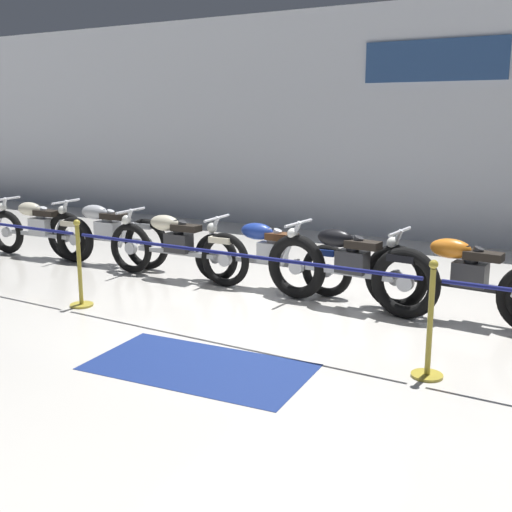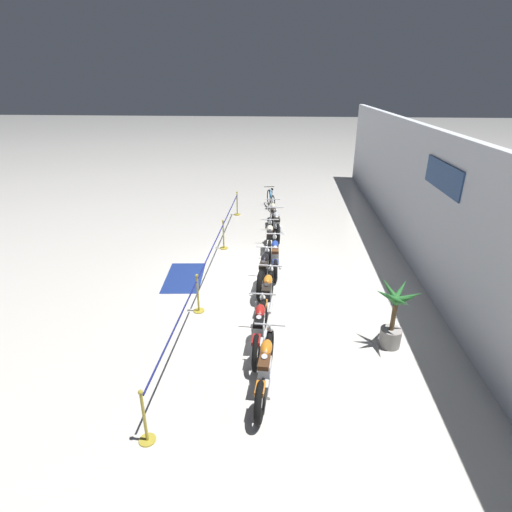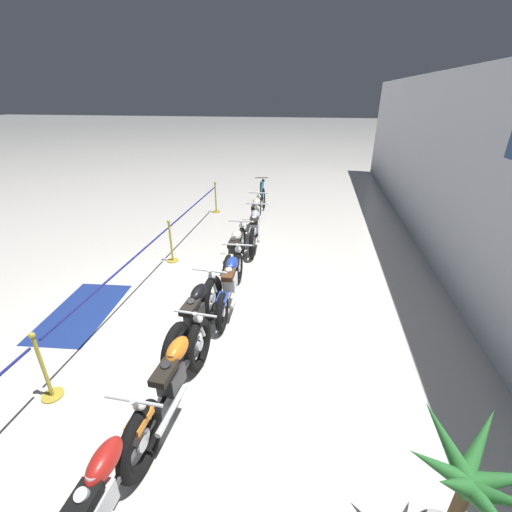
{
  "view_description": "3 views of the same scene",
  "coord_description": "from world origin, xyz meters",
  "px_view_note": "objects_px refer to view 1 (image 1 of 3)",
  "views": [
    {
      "loc": [
        3.45,
        -6.41,
        2.25
      ],
      "look_at": [
        -0.77,
        0.71,
        0.43
      ],
      "focal_mm": 45.0,
      "sensor_mm": 36.0,
      "label": 1
    },
    {
      "loc": [
        10.68,
        1.04,
        5.38
      ],
      "look_at": [
        0.48,
        0.23,
        0.9
      ],
      "focal_mm": 28.0,
      "sensor_mm": 36.0,
      "label": 2
    },
    {
      "loc": [
        4.9,
        2.17,
        3.68
      ],
      "look_at": [
        -1.25,
        1.1,
        0.72
      ],
      "focal_mm": 24.0,
      "sensor_mm": 36.0,
      "label": 3
    }
  ],
  "objects_px": {
    "motorcycle_cream_0": "(39,229)",
    "stanchion_mid_left": "(80,277)",
    "motorcycle_silver_1": "(105,233)",
    "stanchion_far_left": "(122,251)",
    "motorcycle_blue_3": "(268,255)",
    "motorcycle_cream_2": "(175,246)",
    "stanchion_mid_right": "(429,338)",
    "motorcycle_orange_5": "(464,280)",
    "motorcycle_black_4": "(348,268)",
    "floor_banner": "(199,367)"
  },
  "relations": [
    {
      "from": "motorcycle_cream_0",
      "to": "stanchion_mid_left",
      "type": "xyz_separation_m",
      "value": [
        2.56,
        -1.62,
        -0.1
      ]
    },
    {
      "from": "motorcycle_silver_1",
      "to": "stanchion_far_left",
      "type": "xyz_separation_m",
      "value": [
        2.0,
        -1.8,
        0.27
      ]
    },
    {
      "from": "motorcycle_silver_1",
      "to": "motorcycle_blue_3",
      "type": "xyz_separation_m",
      "value": [
        2.85,
        0.04,
        -0.03
      ]
    },
    {
      "from": "stanchion_far_left",
      "to": "motorcycle_cream_2",
      "type": "bearing_deg",
      "value": 107.52
    },
    {
      "from": "motorcycle_blue_3",
      "to": "stanchion_mid_right",
      "type": "relative_size",
      "value": 2.18
    },
    {
      "from": "stanchion_far_left",
      "to": "motorcycle_blue_3",
      "type": "bearing_deg",
      "value": 65.25
    },
    {
      "from": "motorcycle_cream_0",
      "to": "motorcycle_orange_5",
      "type": "distance_m",
      "value": 6.64
    },
    {
      "from": "motorcycle_silver_1",
      "to": "motorcycle_blue_3",
      "type": "height_order",
      "value": "motorcycle_silver_1"
    },
    {
      "from": "motorcycle_orange_5",
      "to": "stanchion_far_left",
      "type": "xyz_separation_m",
      "value": [
        -3.39,
        -1.73,
        0.27
      ]
    },
    {
      "from": "motorcycle_cream_0",
      "to": "motorcycle_silver_1",
      "type": "bearing_deg",
      "value": 8.36
    },
    {
      "from": "motorcycle_black_4",
      "to": "stanchion_mid_left",
      "type": "xyz_separation_m",
      "value": [
        -2.77,
        -1.57,
        -0.13
      ]
    },
    {
      "from": "motorcycle_cream_0",
      "to": "motorcycle_blue_3",
      "type": "xyz_separation_m",
      "value": [
        4.1,
        0.22,
        -0.01
      ]
    },
    {
      "from": "motorcycle_orange_5",
      "to": "floor_banner",
      "type": "height_order",
      "value": "motorcycle_orange_5"
    },
    {
      "from": "motorcycle_cream_0",
      "to": "motorcycle_orange_5",
      "type": "xyz_separation_m",
      "value": [
        6.64,
        0.11,
        0.02
      ]
    },
    {
      "from": "motorcycle_silver_1",
      "to": "motorcycle_black_4",
      "type": "xyz_separation_m",
      "value": [
        4.08,
        -0.23,
        0.0
      ]
    },
    {
      "from": "stanchion_mid_right",
      "to": "floor_banner",
      "type": "bearing_deg",
      "value": -155.52
    },
    {
      "from": "motorcycle_cream_2",
      "to": "stanchion_mid_right",
      "type": "xyz_separation_m",
      "value": [
        4.01,
        -1.62,
        -0.12
      ]
    },
    {
      "from": "motorcycle_cream_2",
      "to": "stanchion_mid_right",
      "type": "bearing_deg",
      "value": -21.97
    },
    {
      "from": "motorcycle_cream_2",
      "to": "motorcycle_orange_5",
      "type": "relative_size",
      "value": 0.98
    },
    {
      "from": "motorcycle_cream_2",
      "to": "stanchion_mid_left",
      "type": "bearing_deg",
      "value": -96.44
    },
    {
      "from": "stanchion_mid_right",
      "to": "floor_banner",
      "type": "relative_size",
      "value": 0.52
    },
    {
      "from": "motorcycle_blue_3",
      "to": "stanchion_mid_left",
      "type": "relative_size",
      "value": 2.18
    },
    {
      "from": "motorcycle_cream_2",
      "to": "floor_banner",
      "type": "height_order",
      "value": "motorcycle_cream_2"
    },
    {
      "from": "stanchion_far_left",
      "to": "motorcycle_cream_0",
      "type": "bearing_deg",
      "value": 153.54
    },
    {
      "from": "stanchion_far_left",
      "to": "motorcycle_orange_5",
      "type": "bearing_deg",
      "value": 27.06
    },
    {
      "from": "motorcycle_cream_2",
      "to": "stanchion_mid_left",
      "type": "height_order",
      "value": "stanchion_mid_left"
    },
    {
      "from": "motorcycle_cream_0",
      "to": "floor_banner",
      "type": "distance_m",
      "value": 5.5
    },
    {
      "from": "motorcycle_silver_1",
      "to": "motorcycle_black_4",
      "type": "bearing_deg",
      "value": -3.18
    },
    {
      "from": "stanchion_mid_left",
      "to": "motorcycle_silver_1",
      "type": "bearing_deg",
      "value": 126.03
    },
    {
      "from": "stanchion_mid_right",
      "to": "floor_banner",
      "type": "xyz_separation_m",
      "value": [
        -1.85,
        -0.84,
        -0.35
      ]
    },
    {
      "from": "motorcycle_cream_2",
      "to": "motorcycle_black_4",
      "type": "relative_size",
      "value": 1.04
    },
    {
      "from": "motorcycle_orange_5",
      "to": "stanchion_mid_right",
      "type": "xyz_separation_m",
      "value": [
        0.11,
        -1.73,
        -0.12
      ]
    },
    {
      "from": "stanchion_mid_left",
      "to": "motorcycle_blue_3",
      "type": "bearing_deg",
      "value": 50.06
    },
    {
      "from": "motorcycle_cream_0",
      "to": "motorcycle_cream_2",
      "type": "bearing_deg",
      "value": 0.01
    },
    {
      "from": "motorcycle_silver_1",
      "to": "stanchion_mid_right",
      "type": "distance_m",
      "value": 5.79
    },
    {
      "from": "motorcycle_cream_2",
      "to": "motorcycle_black_4",
      "type": "bearing_deg",
      "value": -0.97
    },
    {
      "from": "stanchion_mid_right",
      "to": "motorcycle_black_4",
      "type": "bearing_deg",
      "value": 132.09
    },
    {
      "from": "motorcycle_orange_5",
      "to": "stanchion_far_left",
      "type": "height_order",
      "value": "stanchion_far_left"
    },
    {
      "from": "motorcycle_orange_5",
      "to": "stanchion_mid_left",
      "type": "distance_m",
      "value": 4.43
    },
    {
      "from": "stanchion_mid_left",
      "to": "floor_banner",
      "type": "distance_m",
      "value": 2.51
    },
    {
      "from": "stanchion_far_left",
      "to": "floor_banner",
      "type": "bearing_deg",
      "value": -27.11
    },
    {
      "from": "motorcycle_blue_3",
      "to": "stanchion_far_left",
      "type": "height_order",
      "value": "stanchion_far_left"
    },
    {
      "from": "stanchion_mid_left",
      "to": "motorcycle_orange_5",
      "type": "bearing_deg",
      "value": 22.98
    },
    {
      "from": "motorcycle_orange_5",
      "to": "stanchion_mid_left",
      "type": "bearing_deg",
      "value": -157.02
    },
    {
      "from": "motorcycle_cream_0",
      "to": "motorcycle_black_4",
      "type": "distance_m",
      "value": 5.33
    },
    {
      "from": "motorcycle_silver_1",
      "to": "stanchion_mid_left",
      "type": "height_order",
      "value": "stanchion_mid_left"
    },
    {
      "from": "motorcycle_orange_5",
      "to": "stanchion_far_left",
      "type": "distance_m",
      "value": 3.81
    },
    {
      "from": "motorcycle_orange_5",
      "to": "stanchion_far_left",
      "type": "bearing_deg",
      "value": -152.94
    },
    {
      "from": "motorcycle_silver_1",
      "to": "floor_banner",
      "type": "distance_m",
      "value": 4.53
    },
    {
      "from": "motorcycle_cream_0",
      "to": "stanchion_mid_left",
      "type": "relative_size",
      "value": 2.08
    }
  ]
}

